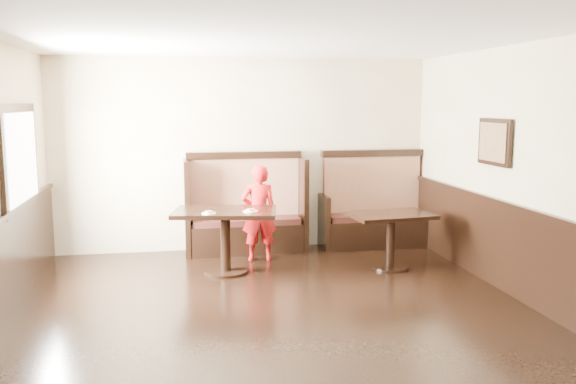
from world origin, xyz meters
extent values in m
plane|color=black|center=(0.00, 0.00, 0.00)|extent=(7.00, 7.00, 0.00)
plane|color=beige|center=(0.00, 3.50, 1.40)|extent=(5.50, 0.00, 5.50)
plane|color=beige|center=(0.00, -3.50, 1.40)|extent=(5.50, 0.00, 5.50)
plane|color=beige|center=(2.75, 0.00, 1.40)|extent=(0.00, 7.00, 7.00)
plane|color=white|center=(0.00, 0.00, 2.80)|extent=(7.00, 7.00, 0.00)
cube|color=black|center=(2.72, 0.00, 0.50)|extent=(0.05, 6.90, 1.00)
cube|color=black|center=(-2.71, 1.90, 1.55)|extent=(0.05, 1.50, 1.20)
cube|color=white|center=(-2.69, 1.90, 1.55)|extent=(0.01, 1.30, 1.00)
cube|color=black|center=(2.71, 1.20, 1.70)|extent=(0.04, 0.70, 0.55)
cube|color=olive|center=(2.69, 1.20, 1.70)|extent=(0.01, 0.60, 0.45)
cube|color=black|center=(0.00, 3.22, 0.21)|extent=(1.60, 0.50, 0.42)
cube|color=#351711|center=(0.00, 3.22, 0.46)|extent=(1.54, 0.46, 0.09)
cube|color=#551411|center=(0.00, 3.43, 0.90)|extent=(1.60, 0.12, 0.92)
cube|color=black|center=(0.00, 3.43, 1.40)|extent=(1.68, 0.16, 0.10)
cube|color=black|center=(-0.84, 3.32, 0.68)|extent=(0.07, 0.72, 1.36)
cube|color=black|center=(0.84, 3.32, 0.68)|extent=(0.07, 0.72, 1.36)
cube|color=black|center=(1.95, 3.22, 0.21)|extent=(1.50, 0.50, 0.42)
cube|color=#351711|center=(1.95, 3.22, 0.46)|extent=(1.44, 0.46, 0.09)
cube|color=#551411|center=(1.95, 3.43, 0.90)|extent=(1.50, 0.12, 0.92)
cube|color=black|center=(1.95, 3.43, 1.40)|extent=(1.58, 0.16, 0.10)
cube|color=black|center=(1.16, 3.32, 0.40)|extent=(0.07, 0.72, 0.80)
cube|color=black|center=(2.74, 3.32, 0.40)|extent=(0.07, 0.72, 0.80)
cube|color=black|center=(-0.38, 2.19, 0.79)|extent=(1.40, 1.02, 0.05)
cylinder|color=black|center=(-0.38, 2.19, 0.38)|extent=(0.13, 0.13, 0.75)
cylinder|color=black|center=(-0.38, 2.19, 0.02)|extent=(0.55, 0.55, 0.03)
cube|color=black|center=(1.76, 2.03, 0.71)|extent=(1.11, 0.79, 0.05)
cylinder|color=black|center=(1.76, 2.03, 0.34)|extent=(0.11, 0.11, 0.67)
cylinder|color=black|center=(1.76, 2.03, 0.01)|extent=(0.50, 0.50, 0.03)
imported|color=red|center=(0.12, 2.73, 0.66)|extent=(0.49, 0.33, 1.33)
cylinder|color=white|center=(-0.60, 1.99, 0.82)|extent=(0.18, 0.18, 0.01)
cylinder|color=tan|center=(-0.60, 1.99, 0.83)|extent=(0.11, 0.11, 0.01)
cylinder|color=#EABA54|center=(-0.60, 1.99, 0.84)|extent=(0.09, 0.09, 0.01)
cylinder|color=white|center=(-0.08, 2.02, 0.82)|extent=(0.19, 0.19, 0.01)
cylinder|color=tan|center=(-0.08, 2.02, 0.84)|extent=(0.12, 0.12, 0.02)
cylinder|color=#EABA54|center=(-0.08, 2.02, 0.85)|extent=(0.10, 0.10, 0.01)
camera|label=1|loc=(-0.98, -5.39, 2.17)|focal=38.00mm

